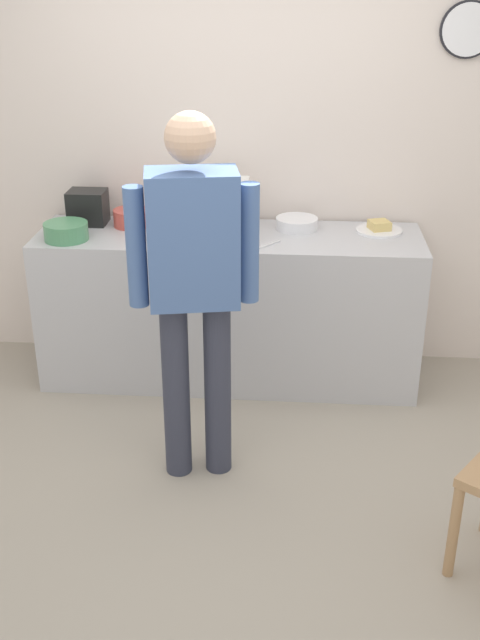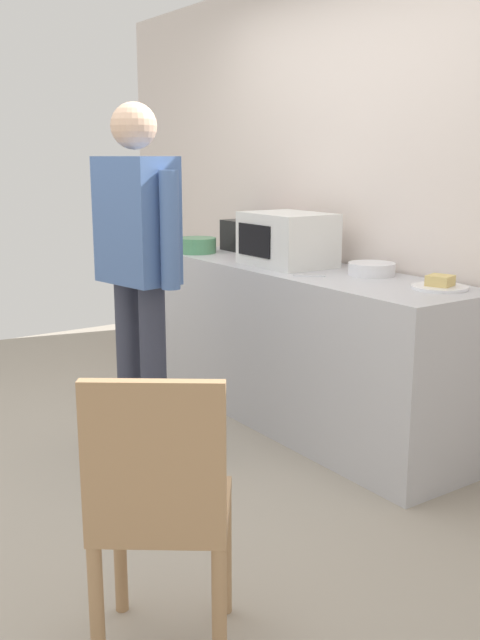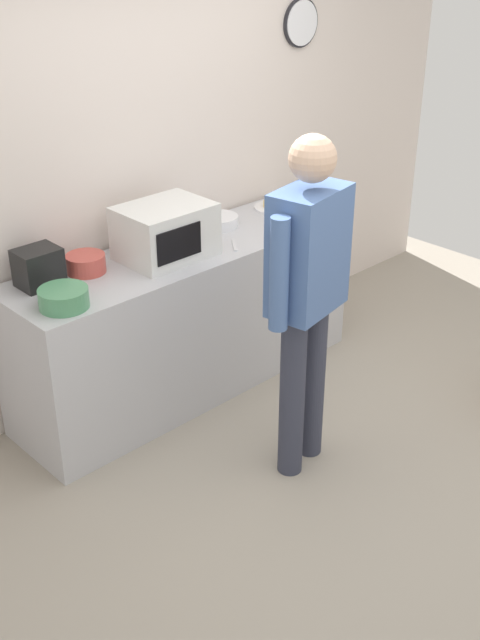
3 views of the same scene
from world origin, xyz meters
name	(u,v)px [view 2 (image 2 of 3)]	position (x,y,z in m)	size (l,w,h in m)	color
ground_plane	(115,475)	(0.00, 0.00, 0.00)	(6.00, 6.00, 0.00)	#9E9384
back_wall	(363,196)	(0.00, 1.60, 1.30)	(5.40, 0.13, 2.60)	silver
kitchen_counter	(303,347)	(-0.05, 1.22, 0.46)	(2.22, 0.62, 0.91)	#B7B7BC
microwave	(287,239)	(-0.20, 1.21, 1.06)	(0.50, 0.39, 0.30)	silver
sandwich_plate	(440,285)	(0.81, 1.34, 0.93)	(0.27, 0.27, 0.07)	white
salad_bowl	(260,247)	(-0.64, 1.34, 0.96)	(0.21, 0.21, 0.10)	#C64C42
cereal_bowl	(372,269)	(0.33, 1.36, 0.94)	(0.25, 0.25, 0.07)	white
mixing_bowl	(197,245)	(-0.96, 1.07, 0.96)	(0.25, 0.25, 0.10)	#4C8E60
toaster	(240,235)	(-0.91, 1.37, 1.01)	(0.22, 0.18, 0.20)	black
fork_utensil	(309,276)	(0.18, 1.06, 0.91)	(0.17, 0.02, 0.01)	silver
spoon_utensil	(324,260)	(-0.22, 1.51, 0.91)	(0.17, 0.02, 0.01)	silver
person_standing	(138,257)	(-0.12, 0.22, 1.04)	(0.58, 0.31, 1.77)	#303344
wooden_chair	(160,505)	(1.32, -0.44, 0.52)	(0.56, 0.56, 0.94)	#A87F56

